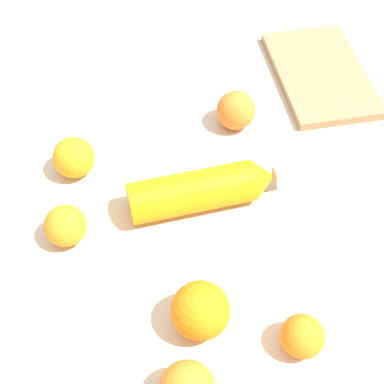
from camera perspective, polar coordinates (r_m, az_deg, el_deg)
ground_plane at (r=0.96m, az=1.62°, el=-0.12°), size 2.40×2.40×0.00m
water_bottle at (r=0.92m, az=1.27°, el=0.25°), size 0.13×0.27×0.07m
orange_0 at (r=0.98m, az=-11.84°, el=3.43°), size 0.07×0.07×0.07m
orange_1 at (r=0.90m, az=-12.64°, el=-3.34°), size 0.07×0.07×0.07m
orange_2 at (r=0.80m, az=0.86°, el=-11.86°), size 0.08×0.08×0.08m
orange_3 at (r=0.81m, az=11.07°, el=-14.09°), size 0.06×0.06×0.06m
orange_5 at (r=1.04m, az=4.44°, el=8.21°), size 0.07×0.07×0.07m
cutting_board at (r=1.19m, az=12.84°, el=11.52°), size 0.31×0.25×0.02m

